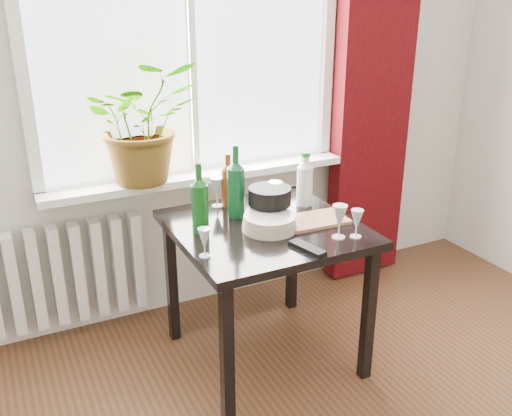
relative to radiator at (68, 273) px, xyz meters
name	(u,v)px	position (x,y,z in m)	size (l,w,h in m)	color
window	(189,28)	(0.75, 0.04, 1.22)	(1.72, 0.08, 1.62)	white
windowsill	(200,176)	(0.75, -0.03, 0.44)	(1.72, 0.20, 0.04)	silver
curtain	(374,76)	(1.87, -0.06, 0.92)	(0.50, 0.12, 2.56)	#340407
radiator	(68,273)	(0.00, 0.00, 0.00)	(0.80, 0.10, 0.55)	silver
table	(265,243)	(0.85, -0.63, 0.27)	(0.85, 0.85, 0.74)	black
potted_plant	(143,122)	(0.45, -0.05, 0.78)	(0.56, 0.49, 0.63)	#497F22
wine_bottle_left	(200,197)	(0.55, -0.56, 0.53)	(0.08, 0.08, 0.33)	#0E4914
wine_bottle_right	(236,181)	(0.77, -0.46, 0.54)	(0.09, 0.09, 0.37)	#0C421F
bottle_amber	(228,180)	(0.80, -0.32, 0.50)	(0.07, 0.07, 0.29)	maroon
cleaning_bottle	(305,178)	(1.15, -0.48, 0.50)	(0.08, 0.08, 0.29)	silver
wineglass_front_right	(339,221)	(1.08, -0.91, 0.44)	(0.07, 0.07, 0.16)	#B3BDC1
wineglass_far_right	(357,223)	(1.15, -0.94, 0.43)	(0.06, 0.06, 0.14)	silver
wineglass_back_center	(275,197)	(0.97, -0.51, 0.44)	(0.07, 0.07, 0.17)	silver
wineglass_back_left	(217,192)	(0.74, -0.30, 0.44)	(0.07, 0.07, 0.16)	silver
wineglass_front_left	(204,243)	(0.47, -0.82, 0.43)	(0.06, 0.06, 0.13)	silver
plate_stack	(269,223)	(0.84, -0.69, 0.39)	(0.26, 0.26, 0.07)	beige
fondue_pot	(270,203)	(0.90, -0.57, 0.44)	(0.24, 0.21, 0.16)	black
tv_remote	(307,248)	(0.89, -0.96, 0.37)	(0.05, 0.18, 0.02)	black
cutting_board	(315,220)	(1.08, -0.70, 0.37)	(0.31, 0.20, 0.02)	#9D6347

